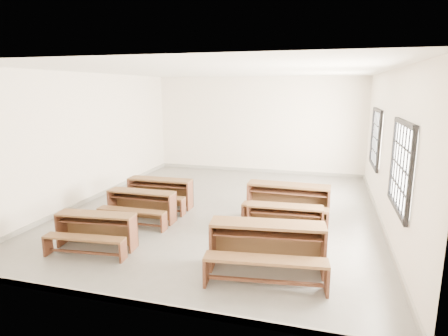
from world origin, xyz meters
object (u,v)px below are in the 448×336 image
(desk_set_5, at_px, (288,199))
(desk_set_2, at_px, (159,191))
(desk_set_4, at_px, (285,219))
(desk_set_0, at_px, (95,228))
(desk_set_3, at_px, (267,245))
(desk_set_1, at_px, (141,204))

(desk_set_5, bearing_deg, desk_set_2, -179.91)
(desk_set_2, xyz_separation_m, desk_set_5, (3.07, -0.06, 0.05))
(desk_set_2, relative_size, desk_set_4, 1.07)
(desk_set_0, xyz_separation_m, desk_set_3, (3.10, -0.08, 0.09))
(desk_set_1, distance_m, desk_set_2, 0.99)
(desk_set_1, height_order, desk_set_4, desk_set_1)
(desk_set_4, bearing_deg, desk_set_5, 89.83)
(desk_set_1, relative_size, desk_set_4, 1.01)
(desk_set_1, bearing_deg, desk_set_5, 16.92)
(desk_set_0, relative_size, desk_set_1, 1.01)
(desk_set_4, bearing_deg, desk_set_0, -159.98)
(desk_set_1, distance_m, desk_set_3, 3.37)
(desk_set_5, bearing_deg, desk_set_4, -85.65)
(desk_set_2, xyz_separation_m, desk_set_3, (3.02, -2.55, 0.06))
(desk_set_3, distance_m, desk_set_4, 1.47)
(desk_set_5, bearing_deg, desk_set_1, -161.81)
(desk_set_0, distance_m, desk_set_5, 3.97)
(desk_set_3, bearing_deg, desk_set_0, 171.62)
(desk_set_3, height_order, desk_set_5, desk_set_3)
(desk_set_0, relative_size, desk_set_4, 1.02)
(desk_set_2, distance_m, desk_set_3, 3.95)
(desk_set_4, distance_m, desk_set_5, 1.04)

